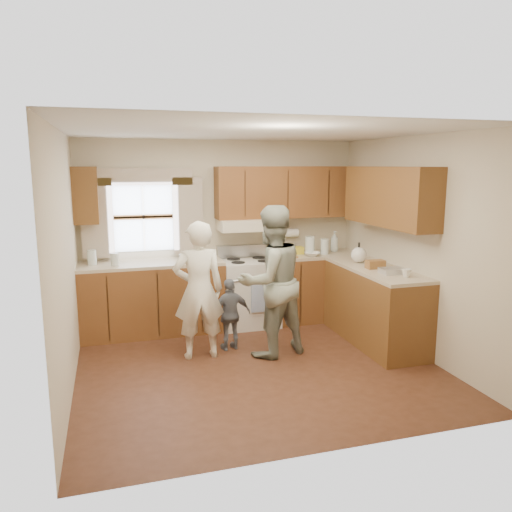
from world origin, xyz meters
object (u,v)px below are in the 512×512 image
object	(u,v)px
woman_right	(271,282)
child	(230,314)
woman_left	(199,290)
stove	(249,291)

from	to	relation	value
woman_right	child	bearing A→B (deg)	-51.71
woman_left	child	distance (m)	0.55
woman_left	woman_right	distance (m)	0.82
stove	woman_right	size ratio (longest dim) A/B	0.62
woman_right	woman_left	bearing A→B (deg)	-27.26
stove	woman_right	world-z (taller)	woman_right
stove	woman_left	distance (m)	1.34
woman_left	woman_right	bearing A→B (deg)	170.40
woman_left	woman_right	world-z (taller)	woman_right
woman_left	stove	bearing A→B (deg)	-129.86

